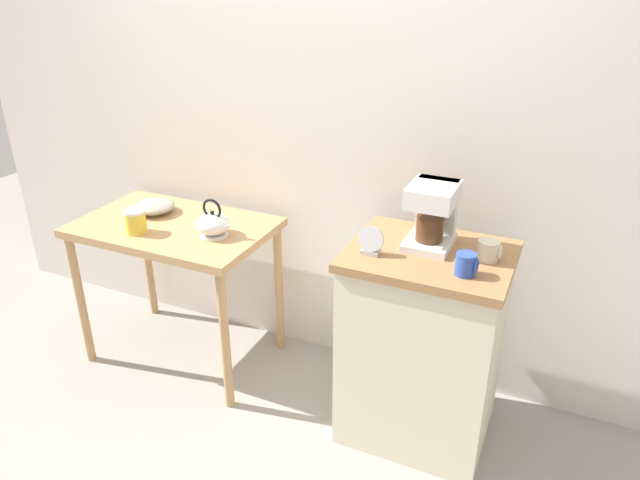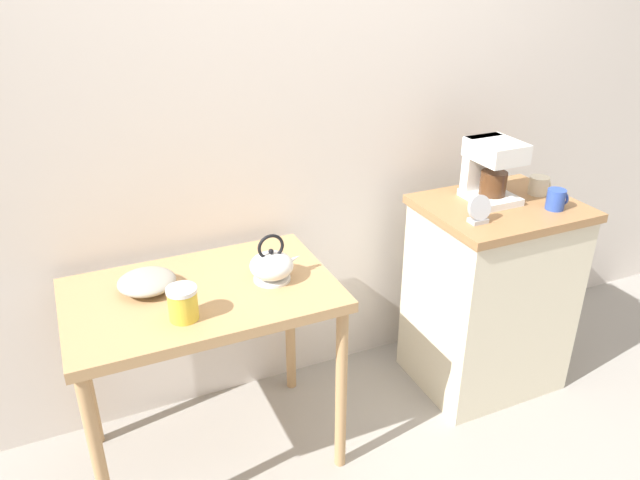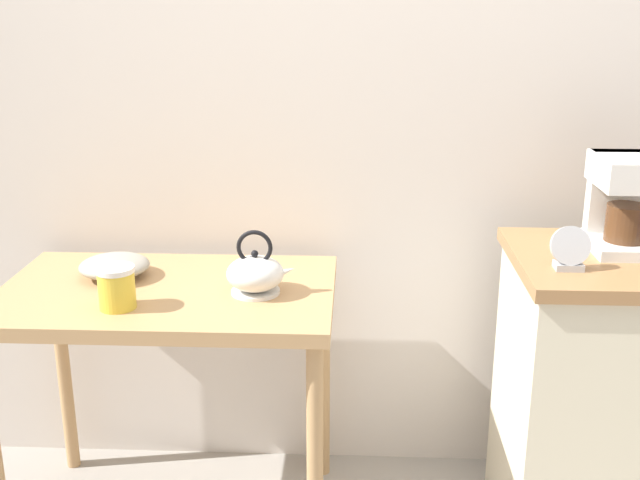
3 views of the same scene
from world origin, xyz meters
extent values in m
plane|color=gray|center=(0.00, 0.00, 0.00)|extent=(8.00, 8.00, 0.00)
cube|color=silver|center=(0.10, 0.40, 1.40)|extent=(4.40, 0.10, 2.80)
cube|color=tan|center=(-0.59, -0.01, 0.75)|extent=(0.95, 0.60, 0.04)
cylinder|color=tan|center=(-1.03, -0.27, 0.36)|extent=(0.04, 0.04, 0.73)
cylinder|color=tan|center=(-0.16, -0.27, 0.36)|extent=(0.04, 0.04, 0.73)
cylinder|color=tan|center=(-1.03, 0.25, 0.36)|extent=(0.04, 0.04, 0.73)
cylinder|color=tan|center=(-0.16, 0.25, 0.36)|extent=(0.04, 0.04, 0.73)
cube|color=beige|center=(0.69, -0.05, 0.43)|extent=(0.62, 0.49, 0.86)
cube|color=#9E7044|center=(0.69, -0.05, 0.87)|extent=(0.65, 0.52, 0.04)
cylinder|color=#9E998C|center=(-0.76, 0.07, 0.77)|extent=(0.09, 0.09, 0.01)
ellipsoid|color=#9E998C|center=(-0.76, 0.07, 0.80)|extent=(0.20, 0.20, 0.06)
cylinder|color=white|center=(-0.34, -0.04, 0.77)|extent=(0.14, 0.14, 0.01)
ellipsoid|color=white|center=(-0.34, -0.04, 0.82)|extent=(0.16, 0.16, 0.10)
cone|color=white|center=(-0.26, -0.04, 0.83)|extent=(0.08, 0.04, 0.06)
sphere|color=black|center=(-0.34, -0.04, 0.88)|extent=(0.02, 0.02, 0.02)
torus|color=black|center=(-0.34, -0.04, 0.90)|extent=(0.10, 0.01, 0.10)
cylinder|color=gold|center=(-0.69, -0.17, 0.82)|extent=(0.10, 0.10, 0.10)
cylinder|color=white|center=(-0.69, -0.17, 0.87)|extent=(0.10, 0.10, 0.01)
cube|color=white|center=(0.67, 0.01, 0.91)|extent=(0.18, 0.22, 0.03)
cube|color=white|center=(0.67, 0.09, 1.02)|extent=(0.16, 0.05, 0.26)
cube|color=white|center=(0.67, 0.01, 1.11)|extent=(0.18, 0.22, 0.08)
cylinder|color=#4C2D19|center=(0.67, 0.00, 0.97)|extent=(0.11, 0.11, 0.10)
cylinder|color=#2D4CAD|center=(0.85, -0.18, 0.93)|extent=(0.07, 0.07, 0.08)
torus|color=#2D4CAD|center=(0.89, -0.18, 0.93)|extent=(0.01, 0.06, 0.06)
cylinder|color=beige|center=(0.91, -0.02, 0.93)|extent=(0.08, 0.08, 0.08)
torus|color=beige|center=(0.95, -0.02, 0.93)|extent=(0.01, 0.05, 0.05)
cube|color=#B2B5BA|center=(0.48, -0.16, 0.90)|extent=(0.07, 0.05, 0.02)
cylinder|color=#B2B5BA|center=(0.48, -0.16, 0.95)|extent=(0.10, 0.05, 0.10)
cylinder|color=black|center=(0.48, -0.16, 0.95)|extent=(0.09, 0.03, 0.08)
camera|label=1|loc=(1.16, -2.12, 1.93)|focal=33.15mm
camera|label=2|loc=(-0.97, -1.88, 1.88)|focal=34.14mm
camera|label=3|loc=(-0.06, -2.04, 1.55)|focal=43.34mm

